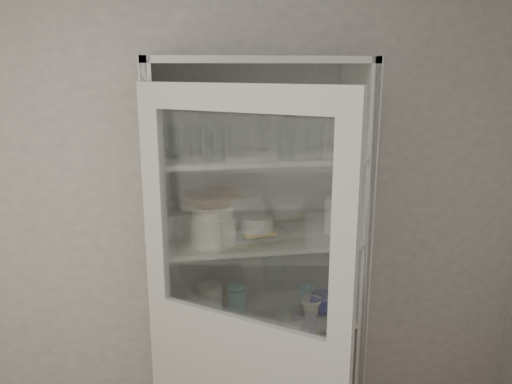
# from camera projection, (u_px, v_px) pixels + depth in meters

# --- Properties ---
(wall_back) EXTENTS (3.60, 0.02, 2.60)m
(wall_back) POSITION_uv_depth(u_px,v_px,m) (211.00, 216.00, 2.59)
(wall_back) COLOR #A5A19C
(wall_back) RESTS_ON ground
(pantry_cabinet) EXTENTS (1.00, 0.45, 2.10)m
(pantry_cabinet) POSITION_uv_depth(u_px,v_px,m) (254.00, 291.00, 2.56)
(pantry_cabinet) COLOR #B6B7AF
(pantry_cabinet) RESTS_ON floor
(cupboard_door) EXTENTS (0.74, 0.58, 2.00)m
(cupboard_door) POSITION_uv_depth(u_px,v_px,m) (242.00, 368.00, 2.01)
(cupboard_door) COLOR #B6B7AF
(cupboard_door) RESTS_ON floor
(tumbler_0) EXTENTS (0.08, 0.08, 0.15)m
(tumbler_0) POSITION_uv_depth(u_px,v_px,m) (184.00, 144.00, 2.13)
(tumbler_0) COLOR silver
(tumbler_0) RESTS_ON shelf_glass
(tumbler_1) EXTENTS (0.07, 0.07, 0.13)m
(tumbler_1) POSITION_uv_depth(u_px,v_px,m) (218.00, 146.00, 2.13)
(tumbler_1) COLOR silver
(tumbler_1) RESTS_ON shelf_glass
(tumbler_2) EXTENTS (0.10, 0.10, 0.16)m
(tumbler_2) POSITION_uv_depth(u_px,v_px,m) (214.00, 143.00, 2.13)
(tumbler_2) COLOR silver
(tumbler_2) RESTS_ON shelf_glass
(tumbler_3) EXTENTS (0.07, 0.07, 0.13)m
(tumbler_3) POSITION_uv_depth(u_px,v_px,m) (284.00, 144.00, 2.22)
(tumbler_3) COLOR silver
(tumbler_3) RESTS_ON shelf_glass
(tumbler_4) EXTENTS (0.08, 0.08, 0.14)m
(tumbler_4) POSITION_uv_depth(u_px,v_px,m) (287.00, 144.00, 2.18)
(tumbler_4) COLOR silver
(tumbler_4) RESTS_ON shelf_glass
(tumbler_5) EXTENTS (0.07, 0.07, 0.13)m
(tumbler_5) POSITION_uv_depth(u_px,v_px,m) (292.00, 143.00, 2.23)
(tumbler_5) COLOR silver
(tumbler_5) RESTS_ON shelf_glass
(tumbler_6) EXTENTS (0.08, 0.08, 0.15)m
(tumbler_6) POSITION_uv_depth(u_px,v_px,m) (315.00, 141.00, 2.20)
(tumbler_6) COLOR silver
(tumbler_6) RESTS_ON shelf_glass
(tumbler_7) EXTENTS (0.08, 0.08, 0.15)m
(tumbler_7) POSITION_uv_depth(u_px,v_px,m) (167.00, 140.00, 2.26)
(tumbler_7) COLOR silver
(tumbler_7) RESTS_ON shelf_glass
(tumbler_8) EXTENTS (0.09, 0.09, 0.15)m
(tumbler_8) POSITION_uv_depth(u_px,v_px,m) (172.00, 141.00, 2.23)
(tumbler_8) COLOR silver
(tumbler_8) RESTS_ON shelf_glass
(tumbler_9) EXTENTS (0.08, 0.08, 0.13)m
(tumbler_9) POSITION_uv_depth(u_px,v_px,m) (195.00, 142.00, 2.25)
(tumbler_9) COLOR silver
(tumbler_9) RESTS_ON shelf_glass
(tumbler_10) EXTENTS (0.09, 0.09, 0.15)m
(tumbler_10) POSITION_uv_depth(u_px,v_px,m) (223.00, 139.00, 2.28)
(tumbler_10) COLOR silver
(tumbler_10) RESTS_ON shelf_glass
(tumbler_11) EXTENTS (0.09, 0.09, 0.13)m
(tumbler_11) POSITION_uv_depth(u_px,v_px,m) (304.00, 139.00, 2.33)
(tumbler_11) COLOR silver
(tumbler_11) RESTS_ON shelf_glass
(goblet_0) EXTENTS (0.07, 0.07, 0.15)m
(goblet_0) POSITION_uv_depth(u_px,v_px,m) (190.00, 137.00, 2.34)
(goblet_0) COLOR silver
(goblet_0) RESTS_ON shelf_glass
(goblet_1) EXTENTS (0.08, 0.08, 0.19)m
(goblet_1) POSITION_uv_depth(u_px,v_px,m) (263.00, 131.00, 2.41)
(goblet_1) COLOR silver
(goblet_1) RESTS_ON shelf_glass
(goblet_2) EXTENTS (0.07, 0.07, 0.16)m
(goblet_2) POSITION_uv_depth(u_px,v_px,m) (283.00, 134.00, 2.39)
(goblet_2) COLOR silver
(goblet_2) RESTS_ON shelf_glass
(goblet_3) EXTENTS (0.08, 0.08, 0.19)m
(goblet_3) POSITION_uv_depth(u_px,v_px,m) (289.00, 130.00, 2.45)
(goblet_3) COLOR silver
(goblet_3) RESTS_ON shelf_glass
(plate_stack_front) EXTENTS (0.21, 0.21, 0.13)m
(plate_stack_front) POSITION_uv_depth(u_px,v_px,m) (213.00, 230.00, 2.30)
(plate_stack_front) COLOR silver
(plate_stack_front) RESTS_ON shelf_plates
(plate_stack_back) EXTENTS (0.21, 0.21, 0.11)m
(plate_stack_back) POSITION_uv_depth(u_px,v_px,m) (171.00, 222.00, 2.45)
(plate_stack_back) COLOR silver
(plate_stack_back) RESTS_ON shelf_plates
(cream_bowl) EXTENTS (0.22, 0.22, 0.06)m
(cream_bowl) POSITION_uv_depth(u_px,v_px,m) (213.00, 211.00, 2.27)
(cream_bowl) COLOR silver
(cream_bowl) RESTS_ON plate_stack_front
(terracotta_bowl) EXTENTS (0.30, 0.30, 0.06)m
(terracotta_bowl) POSITION_uv_depth(u_px,v_px,m) (212.00, 198.00, 2.26)
(terracotta_bowl) COLOR brown
(terracotta_bowl) RESTS_ON cream_bowl
(glass_platter) EXTENTS (0.38, 0.38, 0.02)m
(glass_platter) POSITION_uv_depth(u_px,v_px,m) (257.00, 234.00, 2.41)
(glass_platter) COLOR silver
(glass_platter) RESTS_ON shelf_plates
(yellow_trivet) EXTENTS (0.18, 0.18, 0.01)m
(yellow_trivet) POSITION_uv_depth(u_px,v_px,m) (257.00, 231.00, 2.41)
(yellow_trivet) COLOR yellow
(yellow_trivet) RESTS_ON glass_platter
(white_ramekin) EXTENTS (0.21, 0.21, 0.07)m
(white_ramekin) POSITION_uv_depth(u_px,v_px,m) (257.00, 223.00, 2.40)
(white_ramekin) COLOR silver
(white_ramekin) RESTS_ON yellow_trivet
(grey_bowl_stack) EXTENTS (0.14, 0.14, 0.18)m
(grey_bowl_stack) POSITION_uv_depth(u_px,v_px,m) (339.00, 215.00, 2.45)
(grey_bowl_stack) COLOR white
(grey_bowl_stack) RESTS_ON shelf_plates
(mug_blue) EXTENTS (0.15, 0.15, 0.10)m
(mug_blue) POSITION_uv_depth(u_px,v_px,m) (323.00, 303.00, 2.48)
(mug_blue) COLOR navy
(mug_blue) RESTS_ON shelf_mugs
(mug_teal) EXTENTS (0.11, 0.11, 0.09)m
(mug_teal) POSITION_uv_depth(u_px,v_px,m) (307.00, 296.00, 2.58)
(mug_teal) COLOR #177385
(mug_teal) RESTS_ON shelf_mugs
(mug_white) EXTENTS (0.12, 0.12, 0.09)m
(mug_white) POSITION_uv_depth(u_px,v_px,m) (311.00, 307.00, 2.45)
(mug_white) COLOR silver
(mug_white) RESTS_ON shelf_mugs
(teal_jar) EXTENTS (0.10, 0.10, 0.12)m
(teal_jar) POSITION_uv_depth(u_px,v_px,m) (236.00, 297.00, 2.53)
(teal_jar) COLOR #177385
(teal_jar) RESTS_ON shelf_mugs
(measuring_cups) EXTENTS (0.09, 0.09, 0.04)m
(measuring_cups) POSITION_uv_depth(u_px,v_px,m) (238.00, 317.00, 2.41)
(measuring_cups) COLOR #B8B8B8
(measuring_cups) RESTS_ON shelf_mugs
(white_canister) EXTENTS (0.14, 0.14, 0.14)m
(white_canister) POSITION_uv_depth(u_px,v_px,m) (211.00, 298.00, 2.49)
(white_canister) COLOR silver
(white_canister) RESTS_ON shelf_mugs
(cream_dish) EXTENTS (0.29, 0.29, 0.08)m
(cream_dish) POSITION_uv_depth(u_px,v_px,m) (248.00, 374.00, 2.60)
(cream_dish) COLOR silver
(cream_dish) RESTS_ON shelf_bot
(tin_box) EXTENTS (0.22, 0.16, 0.07)m
(tin_box) POSITION_uv_depth(u_px,v_px,m) (290.00, 375.00, 2.60)
(tin_box) COLOR gray
(tin_box) RESTS_ON shelf_bot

